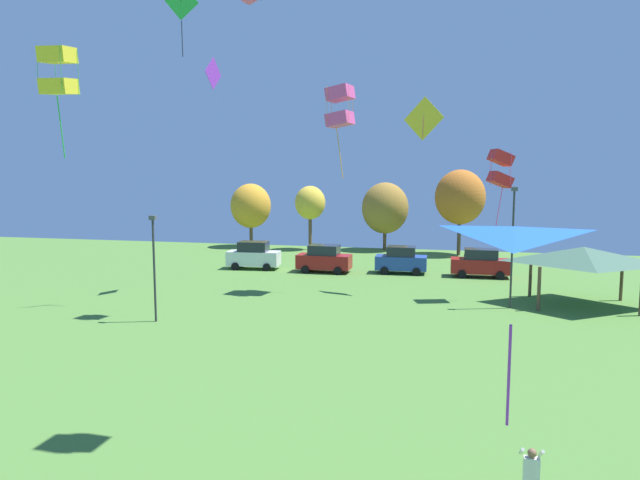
% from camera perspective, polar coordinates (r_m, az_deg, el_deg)
% --- Properties ---
extents(person_standing_near_foreground, '(0.52, 0.47, 1.64)m').
position_cam_1_polar(person_standing_near_foreground, '(15.26, 20.36, -21.25)').
color(person_standing_near_foreground, black).
rests_on(person_standing_near_foreground, ground).
extents(kite_flying_1, '(1.70, 1.60, 5.00)m').
position_cam_1_polar(kite_flying_1, '(37.22, 17.59, 6.81)').
color(kite_flying_1, red).
extents(kite_flying_4, '(2.68, 1.16, 2.88)m').
position_cam_1_polar(kite_flying_4, '(38.87, 10.33, 11.86)').
color(kite_flying_4, yellow).
extents(kite_flying_5, '(0.23, 2.09, 2.10)m').
position_cam_1_polar(kite_flying_5, '(39.69, -10.63, 16.05)').
color(kite_flying_5, purple).
extents(kite_flying_7, '(1.56, 1.47, 4.23)m').
position_cam_1_polar(kite_flying_7, '(36.92, -13.71, 21.97)').
color(kite_flying_7, green).
extents(kite_flying_8, '(1.36, 1.42, 4.84)m').
position_cam_1_polar(kite_flying_8, '(28.22, -24.72, 15.11)').
color(kite_flying_8, yellow).
extents(kite_flying_10, '(1.97, 1.51, 2.60)m').
position_cam_1_polar(kite_flying_10, '(9.41, 18.62, -5.73)').
color(kite_flying_10, blue).
extents(kite_flying_11, '(1.89, 1.80, 6.08)m').
position_cam_1_polar(kite_flying_11, '(38.46, 2.01, 13.20)').
color(kite_flying_11, '#E54C93').
extents(parked_car_leftmost, '(4.48, 2.21, 2.33)m').
position_cam_1_polar(parked_car_leftmost, '(48.36, -6.65, -1.54)').
color(parked_car_leftmost, silver).
rests_on(parked_car_leftmost, ground).
extents(parked_car_second_from_left, '(4.37, 2.12, 2.24)m').
position_cam_1_polar(parked_car_second_from_left, '(46.40, 0.41, -1.88)').
color(parked_car_second_from_left, maroon).
rests_on(parked_car_second_from_left, ground).
extents(parked_car_third_from_left, '(4.11, 2.15, 2.20)m').
position_cam_1_polar(parked_car_third_from_left, '(46.36, 8.12, -1.99)').
color(parked_car_third_from_left, '#234299').
rests_on(parked_car_third_from_left, ground).
extents(parked_car_rightmost_in_row, '(4.54, 2.03, 2.21)m').
position_cam_1_polar(parked_car_rightmost_in_row, '(45.95, 15.76, -2.24)').
color(parked_car_rightmost_in_row, maroon).
rests_on(parked_car_rightmost_in_row, ground).
extents(park_pavilion, '(7.04, 5.18, 3.60)m').
position_cam_1_polar(park_pavilion, '(37.90, 24.84, -1.40)').
color(park_pavilion, brown).
rests_on(park_pavilion, ground).
extents(light_post_0, '(0.36, 0.20, 5.77)m').
position_cam_1_polar(light_post_0, '(31.85, -16.26, -2.10)').
color(light_post_0, '#2D2D33').
rests_on(light_post_0, ground).
extents(light_post_1, '(0.36, 0.20, 7.21)m').
position_cam_1_polar(light_post_1, '(35.39, 18.69, -0.14)').
color(light_post_1, '#2D2D33').
rests_on(light_post_1, ground).
extents(treeline_tree_0, '(4.42, 4.42, 6.95)m').
position_cam_1_polar(treeline_tree_0, '(63.06, -6.94, 3.40)').
color(treeline_tree_0, brown).
rests_on(treeline_tree_0, ground).
extents(treeline_tree_1, '(3.21, 3.21, 6.75)m').
position_cam_1_polar(treeline_tree_1, '(60.24, -0.99, 3.72)').
color(treeline_tree_1, brown).
rests_on(treeline_tree_1, ground).
extents(treeline_tree_2, '(4.88, 4.88, 7.12)m').
position_cam_1_polar(treeline_tree_2, '(60.23, 6.53, 3.19)').
color(treeline_tree_2, brown).
rests_on(treeline_tree_2, ground).
extents(treeline_tree_3, '(4.89, 4.89, 8.42)m').
position_cam_1_polar(treeline_tree_3, '(57.75, 13.83, 4.18)').
color(treeline_tree_3, brown).
rests_on(treeline_tree_3, ground).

